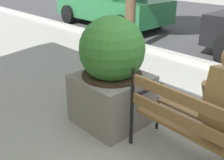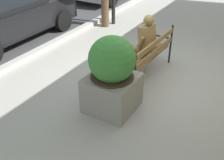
% 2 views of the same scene
% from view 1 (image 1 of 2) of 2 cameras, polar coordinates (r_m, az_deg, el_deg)
% --- Properties ---
extents(park_bench, '(1.82, 0.60, 0.95)m').
position_cam_1_polar(park_bench, '(2.68, 20.48, -10.23)').
color(park_bench, olive).
rests_on(park_bench, ground).
extents(concrete_planter, '(0.85, 0.85, 1.42)m').
position_cam_1_polar(concrete_planter, '(3.39, 0.00, 1.43)').
color(concrete_planter, gray).
rests_on(concrete_planter, ground).
extents(parked_car_green, '(4.11, 1.94, 1.56)m').
position_cam_1_polar(parked_car_green, '(9.45, -0.45, 16.56)').
color(parked_car_green, '#236638').
rests_on(parked_car_green, ground).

